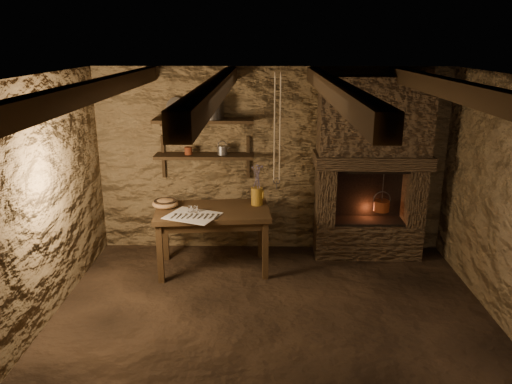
{
  "coord_description": "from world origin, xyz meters",
  "views": [
    {
      "loc": [
        -0.08,
        -4.31,
        2.71
      ],
      "look_at": [
        -0.18,
        0.9,
        1.12
      ],
      "focal_mm": 35.0,
      "sensor_mm": 36.0,
      "label": 1
    }
  ],
  "objects_px": {
    "wooden_bowl": "(165,204)",
    "iron_stockpot": "(213,111)",
    "work_table": "(213,237)",
    "red_pot": "(382,205)",
    "stoneware_jug": "(257,188)"
  },
  "relations": [
    {
      "from": "wooden_bowl",
      "to": "iron_stockpot",
      "type": "bearing_deg",
      "value": 38.33
    },
    {
      "from": "wooden_bowl",
      "to": "iron_stockpot",
      "type": "relative_size",
      "value": 1.19
    },
    {
      "from": "work_table",
      "to": "stoneware_jug",
      "type": "height_order",
      "value": "stoneware_jug"
    },
    {
      "from": "wooden_bowl",
      "to": "iron_stockpot",
      "type": "xyz_separation_m",
      "value": [
        0.56,
        0.44,
        1.06
      ]
    },
    {
      "from": "iron_stockpot",
      "to": "wooden_bowl",
      "type": "bearing_deg",
      "value": -141.67
    },
    {
      "from": "iron_stockpot",
      "to": "work_table",
      "type": "bearing_deg",
      "value": -87.8
    },
    {
      "from": "work_table",
      "to": "stoneware_jug",
      "type": "relative_size",
      "value": 2.83
    },
    {
      "from": "work_table",
      "to": "wooden_bowl",
      "type": "distance_m",
      "value": 0.71
    },
    {
      "from": "work_table",
      "to": "iron_stockpot",
      "type": "distance_m",
      "value": 1.55
    },
    {
      "from": "stoneware_jug",
      "to": "iron_stockpot",
      "type": "bearing_deg",
      "value": 123.38
    },
    {
      "from": "red_pot",
      "to": "wooden_bowl",
      "type": "bearing_deg",
      "value": -173.17
    },
    {
      "from": "stoneware_jug",
      "to": "work_table",
      "type": "bearing_deg",
      "value": 175.12
    },
    {
      "from": "wooden_bowl",
      "to": "iron_stockpot",
      "type": "distance_m",
      "value": 1.28
    },
    {
      "from": "wooden_bowl",
      "to": "work_table",
      "type": "bearing_deg",
      "value": -9.28
    },
    {
      "from": "iron_stockpot",
      "to": "red_pot",
      "type": "height_order",
      "value": "iron_stockpot"
    }
  ]
}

